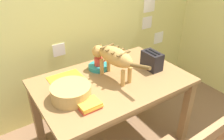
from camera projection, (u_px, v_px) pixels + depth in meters
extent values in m
cube|color=#E3D978|center=(60.00, 7.00, 2.25)|extent=(4.31, 0.10, 2.50)
cube|color=white|center=(149.00, 5.00, 2.83)|extent=(0.18, 0.01, 0.18)
cube|color=white|center=(159.00, 38.00, 3.18)|extent=(0.16, 0.01, 0.16)
cube|color=white|center=(59.00, 50.00, 2.39)|extent=(0.13, 0.01, 0.13)
cube|color=white|center=(147.00, 23.00, 2.93)|extent=(0.16, 0.01, 0.16)
cube|color=olive|center=(112.00, 81.00, 2.02)|extent=(1.34, 0.87, 0.03)
cube|color=olive|center=(112.00, 86.00, 2.04)|extent=(1.26, 0.79, 0.07)
cube|color=olive|center=(186.00, 112.00, 2.22)|extent=(0.07, 0.07, 0.71)
cube|color=olive|center=(37.00, 115.00, 2.18)|extent=(0.07, 0.07, 0.71)
cube|color=olive|center=(136.00, 78.00, 2.78)|extent=(0.07, 0.07, 0.71)
ellipsoid|color=#C18E47|center=(115.00, 56.00, 1.93)|extent=(0.21, 0.41, 0.16)
cube|color=brown|center=(124.00, 54.00, 1.84)|extent=(0.14, 0.04, 0.01)
cube|color=brown|center=(118.00, 51.00, 1.88)|extent=(0.14, 0.04, 0.01)
cube|color=brown|center=(112.00, 49.00, 1.93)|extent=(0.14, 0.04, 0.01)
cube|color=brown|center=(107.00, 46.00, 1.97)|extent=(0.14, 0.04, 0.01)
cylinder|color=#C18E47|center=(102.00, 67.00, 2.06)|extent=(0.04, 0.04, 0.15)
cylinder|color=#C18E47|center=(109.00, 64.00, 2.11)|extent=(0.04, 0.04, 0.15)
cylinder|color=#C18E47|center=(123.00, 78.00, 1.89)|extent=(0.04, 0.04, 0.15)
cylinder|color=#C18E47|center=(130.00, 75.00, 1.94)|extent=(0.04, 0.04, 0.15)
sphere|color=#C18E47|center=(98.00, 51.00, 2.10)|extent=(0.11, 0.11, 0.11)
cone|color=#C18E47|center=(95.00, 47.00, 2.06)|extent=(0.04, 0.04, 0.05)
cone|color=#C18E47|center=(101.00, 46.00, 2.09)|extent=(0.04, 0.04, 0.05)
cylinder|color=brown|center=(140.00, 67.00, 1.74)|extent=(0.06, 0.20, 0.08)
cylinder|color=teal|center=(99.00, 67.00, 2.18)|extent=(0.20, 0.20, 0.04)
cylinder|color=#D33B34|center=(98.00, 61.00, 2.15)|extent=(0.08, 0.08, 0.08)
torus|color=#D33B34|center=(103.00, 60.00, 2.17)|extent=(0.06, 0.01, 0.06)
cube|color=yellow|center=(66.00, 79.00, 2.02)|extent=(0.30, 0.23, 0.01)
cube|color=#E33F30|center=(89.00, 107.00, 1.67)|extent=(0.16, 0.13, 0.01)
cube|color=gold|center=(90.00, 105.00, 1.66)|extent=(0.16, 0.13, 0.02)
cube|color=gold|center=(89.00, 103.00, 1.65)|extent=(0.16, 0.13, 0.02)
cylinder|color=tan|center=(71.00, 92.00, 1.74)|extent=(0.31, 0.31, 0.11)
cylinder|color=brown|center=(71.00, 92.00, 1.74)|extent=(0.26, 0.26, 0.10)
cube|color=black|center=(152.00, 61.00, 2.15)|extent=(0.12, 0.20, 0.17)
cube|color=black|center=(151.00, 53.00, 2.09)|extent=(0.02, 0.14, 0.01)
cube|color=black|center=(154.00, 52.00, 2.11)|extent=(0.02, 0.14, 0.01)
cube|color=#98683F|center=(207.00, 136.00, 1.22)|extent=(0.42, 0.05, 0.08)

